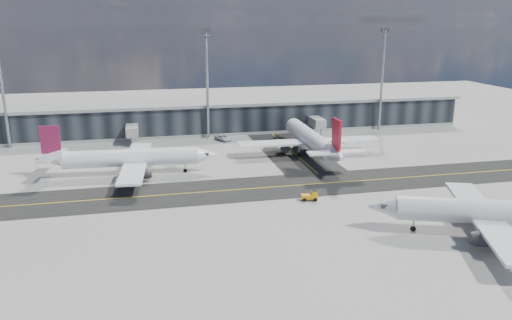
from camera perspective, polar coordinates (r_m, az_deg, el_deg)
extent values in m
plane|color=gray|center=(90.63, -1.55, -4.20)|extent=(300.00, 300.00, 0.00)
cube|color=black|center=(94.33, -2.02, -3.39)|extent=(180.00, 14.00, 0.02)
cube|color=black|center=(127.27, 3.39, 1.66)|extent=(14.00, 50.00, 0.02)
cube|color=yellow|center=(94.32, -2.02, -3.38)|extent=(180.00, 0.25, 0.01)
cube|color=yellow|center=(127.27, 3.39, 1.66)|extent=(0.25, 50.00, 0.01)
cube|color=black|center=(142.17, -5.83, 4.74)|extent=(150.00, 12.00, 8.00)
cube|color=gray|center=(141.40, -5.88, 6.49)|extent=(152.00, 13.00, 0.80)
cube|color=gray|center=(142.89, -5.79, 3.32)|extent=(150.00, 12.20, 0.80)
cube|color=gray|center=(133.56, -13.97, 3.42)|extent=(3.00, 10.00, 2.40)
cylinder|color=gray|center=(129.19, -13.94, 1.97)|extent=(0.60, 0.60, 2.40)
cube|color=gray|center=(141.25, 6.78, 4.43)|extent=(3.00, 10.00, 2.40)
cylinder|color=gray|center=(137.11, 7.43, 3.08)|extent=(0.60, 0.60, 2.40)
cylinder|color=gray|center=(137.01, -26.97, 6.95)|extent=(0.70, 0.70, 28.00)
cylinder|color=gray|center=(133.72, -5.59, 8.39)|extent=(0.70, 0.70, 28.00)
cube|color=#2D2D30|center=(132.69, -5.75, 14.49)|extent=(2.50, 0.50, 1.40)
cylinder|color=gray|center=(148.30, 14.19, 8.71)|extent=(0.70, 0.70, 28.00)
cube|color=#2D2D30|center=(147.37, 14.56, 14.19)|extent=(2.50, 0.50, 1.40)
cylinder|color=white|center=(105.39, -14.08, 0.25)|extent=(27.39, 5.66, 3.63)
cone|color=white|center=(104.87, -5.68, 0.58)|extent=(4.79, 3.96, 3.63)
cone|color=white|center=(108.11, -22.48, 0.20)|extent=(5.70, 4.03, 3.63)
cube|color=white|center=(105.54, -13.56, -0.20)|extent=(6.84, 31.08, 0.45)
cylinder|color=#2D2D30|center=(110.94, -12.82, 0.08)|extent=(3.95, 2.37, 2.09)
cylinder|color=#2D2D30|center=(100.53, -13.27, -1.57)|extent=(3.95, 2.37, 2.09)
cube|color=silver|center=(110.75, -12.85, 0.45)|extent=(1.84, 0.50, 0.73)
cube|color=silver|center=(100.32, -13.30, -1.17)|extent=(1.84, 0.50, 0.73)
cube|color=#65174A|center=(107.12, -22.46, 2.17)|extent=(3.83, 0.69, 5.62)
cube|color=white|center=(107.98, -22.51, 0.48)|extent=(3.35, 11.04, 0.32)
cube|color=#2D2D30|center=(104.76, -5.94, 0.76)|extent=(1.96, 2.13, 0.63)
cylinder|color=gray|center=(105.48, -8.11, -0.84)|extent=(0.23, 0.23, 1.81)
cylinder|color=black|center=(105.67, -8.09, -1.20)|extent=(0.84, 0.38, 0.82)
cylinder|color=black|center=(108.94, -14.31, -0.97)|extent=(1.03, 0.53, 1.00)
cylinder|color=black|center=(103.76, -14.60, -1.83)|extent=(1.03, 0.53, 1.00)
cylinder|color=white|center=(117.96, 6.24, 2.46)|extent=(4.64, 30.09, 4.00)
cone|color=white|center=(133.89, 4.06, 4.10)|extent=(4.11, 5.09, 4.00)
cone|color=white|center=(101.77, 9.18, 0.56)|extent=(4.13, 6.09, 4.00)
cube|color=white|center=(119.12, 6.08, 2.10)|extent=(34.12, 5.72, 0.50)
cylinder|color=#2D2D30|center=(118.70, 3.15, 1.57)|extent=(2.39, 4.25, 2.30)
cylinder|color=#2D2D30|center=(122.19, 8.62, 1.82)|extent=(2.39, 4.25, 2.30)
cube|color=silver|center=(118.51, 3.16, 1.94)|extent=(0.44, 2.01, 0.80)
cube|color=silver|center=(122.00, 8.63, 2.19)|extent=(0.44, 2.01, 0.80)
cube|color=red|center=(101.23, 9.19, 2.92)|extent=(0.54, 4.21, 6.20)
cube|color=white|center=(101.62, 9.20, 0.88)|extent=(12.06, 3.06, 0.35)
cube|color=#2D2D30|center=(133.33, 4.12, 4.22)|extent=(2.24, 2.05, 0.70)
cylinder|color=gray|center=(129.79, 4.62, 2.45)|extent=(0.25, 0.25, 2.00)
cylinder|color=black|center=(129.96, 4.61, 2.13)|extent=(0.37, 0.91, 0.90)
cylinder|color=black|center=(117.02, 4.93, 0.64)|extent=(0.52, 1.11, 1.10)
cylinder|color=black|center=(118.80, 7.71, 0.78)|extent=(0.52, 1.11, 1.10)
cylinder|color=silver|center=(81.34, 25.46, -5.39)|extent=(27.33, 13.08, 3.70)
cone|color=silver|center=(77.89, 14.34, -5.21)|extent=(5.62, 5.08, 3.70)
cube|color=silver|center=(81.37, 24.76, -5.99)|extent=(15.23, 31.13, 0.46)
cylinder|color=#2D2D30|center=(76.57, 25.17, -8.21)|extent=(4.38, 3.34, 2.13)
cylinder|color=#2D2D30|center=(86.43, 23.06, -5.28)|extent=(4.38, 3.34, 2.13)
cube|color=silver|center=(76.29, 25.23, -7.70)|extent=(1.86, 0.99, 0.74)
cube|color=silver|center=(86.18, 23.12, -4.82)|extent=(1.86, 0.99, 0.74)
cube|color=#2D2D30|center=(77.82, 14.70, -4.96)|extent=(2.44, 2.55, 0.65)
cylinder|color=gray|center=(79.52, 17.55, -7.03)|extent=(0.29, 0.29, 1.85)
cylinder|color=black|center=(79.79, 17.51, -7.49)|extent=(0.89, 0.59, 0.83)
cylinder|color=black|center=(80.33, 26.40, -8.22)|extent=(1.12, 0.79, 1.02)
cylinder|color=black|center=(85.19, 25.26, -6.74)|extent=(1.12, 0.79, 1.02)
cube|color=orange|center=(89.03, 6.13, -4.17)|extent=(3.07, 1.85, 0.67)
cube|color=orange|center=(88.94, 6.69, -3.78)|extent=(1.27, 1.42, 0.86)
cube|color=black|center=(88.83, 6.70, -3.58)|extent=(1.16, 1.35, 0.24)
cylinder|color=black|center=(89.87, 6.67, -4.25)|extent=(0.70, 0.36, 0.67)
cylinder|color=black|center=(88.72, 6.79, -4.53)|extent=(0.70, 0.36, 0.67)
cylinder|color=black|center=(89.61, 5.46, -4.28)|extent=(0.70, 0.36, 0.67)
cylinder|color=black|center=(88.45, 5.56, -4.55)|extent=(0.70, 0.36, 0.67)
imported|color=white|center=(132.61, -3.78, 2.56)|extent=(4.58, 6.02, 1.52)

